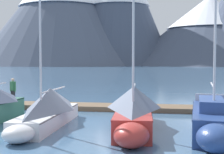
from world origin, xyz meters
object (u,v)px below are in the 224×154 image
(sailboat_mid_dock_port, at_px, (47,108))
(sailboat_far_berth, at_px, (213,120))
(person_on_dock, at_px, (13,89))
(sailboat_mid_dock_starboard, at_px, (134,110))

(sailboat_mid_dock_port, xyz_separation_m, sailboat_far_berth, (7.69, -0.72, -0.22))
(sailboat_far_berth, distance_m, person_on_dock, 13.71)
(sailboat_mid_dock_starboard, distance_m, person_on_dock, 10.43)
(sailboat_far_berth, height_order, person_on_dock, sailboat_far_berth)
(sailboat_mid_dock_port, bearing_deg, person_on_dock, 128.95)
(sailboat_mid_dock_port, height_order, person_on_dock, sailboat_mid_dock_port)
(sailboat_mid_dock_starboard, relative_size, sailboat_far_berth, 0.87)
(sailboat_mid_dock_starboard, xyz_separation_m, sailboat_far_berth, (3.46, -0.55, -0.28))
(sailboat_far_berth, bearing_deg, person_on_dock, 152.75)
(sailboat_mid_dock_port, relative_size, sailboat_far_berth, 0.90)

